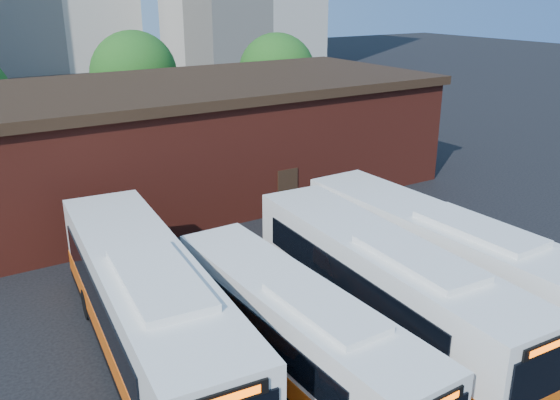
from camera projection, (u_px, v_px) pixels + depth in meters
ground at (447, 363)px, 18.84m from camera, size 220.00×220.00×0.00m
bus_west at (148, 313)px, 18.41m from camera, size 4.12×14.05×3.78m
bus_midwest at (295, 335)px, 17.76m from camera, size 2.57×11.55×3.13m
bus_mideast at (383, 290)px, 20.05m from camera, size 3.41×13.17×3.55m
bus_east at (439, 261)px, 22.13m from camera, size 2.99×13.27×3.60m
transit_worker at (558, 340)px, 18.46m from camera, size 0.52×0.71×1.79m
depot_building at (186, 137)px, 33.66m from camera, size 28.60×12.60×6.40m
tree_mid at (134, 74)px, 45.20m from camera, size 6.56×6.56×8.36m
tree_east at (277, 72)px, 48.44m from camera, size 6.24×6.24×7.96m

